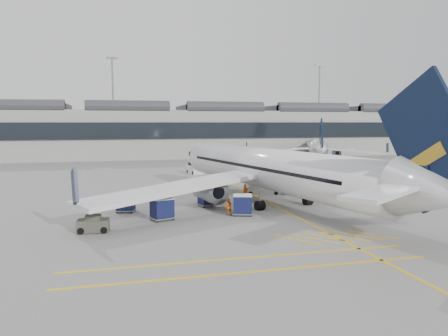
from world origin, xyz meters
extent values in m
plane|color=gray|center=(0.00, 0.00, 0.00)|extent=(220.00, 220.00, 0.00)
cube|color=#9E9E99|center=(0.00, 72.00, 5.50)|extent=(200.00, 20.00, 11.00)
cube|color=black|center=(0.00, 61.80, 6.50)|extent=(200.00, 0.50, 3.60)
cube|color=#38383D|center=(0.00, 72.00, 11.70)|extent=(200.00, 18.00, 1.40)
cylinder|color=slate|center=(-5.00, 86.00, 12.50)|extent=(0.44, 0.44, 25.00)
cube|color=slate|center=(-5.00, 86.00, 25.20)|extent=(3.00, 0.60, 0.50)
cylinder|color=slate|center=(55.00, 86.00, 12.50)|extent=(0.44, 0.44, 25.00)
cube|color=slate|center=(55.00, 86.00, 25.20)|extent=(3.00, 0.60, 0.50)
cube|color=gold|center=(10.00, 10.00, 0.01)|extent=(0.25, 60.00, 0.01)
cylinder|color=silver|center=(10.04, 7.10, 3.54)|extent=(11.05, 33.87, 4.23)
cone|color=silver|center=(6.12, 25.80, 3.54)|extent=(5.06, 5.27, 4.23)
cone|color=silver|center=(14.05, -12.03, 3.99)|extent=(5.24, 6.15, 4.23)
cube|color=silver|center=(-0.07, 3.26, 2.53)|extent=(18.59, 13.02, 0.39)
cube|color=silver|center=(20.83, 7.64, 2.53)|extent=(19.43, 6.07, 0.39)
cylinder|color=slate|center=(3.54, 6.32, 1.74)|extent=(3.14, 4.44, 2.36)
cylinder|color=slate|center=(16.30, 8.99, 1.74)|extent=(3.14, 4.44, 2.36)
cube|color=black|center=(13.91, -11.37, 7.14)|extent=(2.08, 8.44, 9.41)
cylinder|color=black|center=(7.38, 19.75, 0.36)|extent=(0.46, 0.77, 0.72)
cylinder|color=black|center=(7.86, 3.78, 0.45)|extent=(0.95, 1.04, 0.90)
cylinder|color=black|center=(13.36, 4.93, 0.45)|extent=(0.95, 1.04, 0.90)
cylinder|color=silver|center=(39.38, 56.65, 2.74)|extent=(12.46, 25.49, 3.27)
cone|color=silver|center=(44.71, 70.42, 2.74)|extent=(4.30, 4.42, 3.27)
cone|color=silver|center=(33.92, 42.55, 3.08)|extent=(4.55, 5.07, 3.27)
cube|color=silver|center=(31.21, 58.41, 1.96)|extent=(14.92, 3.94, 0.30)
cube|color=silver|center=(46.61, 52.45, 1.96)|extent=(13.43, 11.76, 0.30)
cylinder|color=slate|center=(34.84, 58.87, 1.35)|extent=(2.83, 3.58, 1.82)
cylinder|color=slate|center=(44.24, 55.23, 1.35)|extent=(2.83, 3.58, 1.82)
cube|color=black|center=(34.11, 43.03, 5.52)|extent=(2.63, 6.26, 7.28)
cylinder|color=black|center=(42.99, 65.96, 0.28)|extent=(0.43, 0.61, 0.56)
cylinder|color=black|center=(36.57, 55.40, 0.35)|extent=(0.82, 0.87, 0.70)
cylinder|color=black|center=(40.62, 53.84, 0.35)|extent=(0.82, 0.87, 0.70)
cube|color=beige|center=(11.15, 12.49, 0.37)|extent=(4.23, 2.16, 0.75)
cube|color=black|center=(12.20, 12.34, 1.22)|extent=(3.74, 1.68, 1.57)
cube|color=beige|center=(9.99, 12.66, 1.12)|extent=(1.15, 1.51, 0.96)
cylinder|color=black|center=(9.57, 11.97, 0.23)|extent=(0.49, 0.26, 0.47)
cylinder|color=black|center=(9.78, 13.44, 0.23)|extent=(0.49, 0.26, 0.47)
cylinder|color=black|center=(12.52, 11.54, 0.23)|extent=(0.49, 0.26, 0.47)
cylinder|color=black|center=(12.73, 13.01, 0.23)|extent=(0.49, 0.26, 0.47)
cube|color=gray|center=(3.41, 6.95, 0.17)|extent=(1.97, 1.79, 0.12)
cube|color=#121847|center=(3.41, 6.95, 0.94)|extent=(1.82, 1.70, 1.39)
cube|color=silver|center=(3.41, 6.95, 1.67)|extent=(1.88, 1.76, 0.10)
cylinder|color=black|center=(2.94, 6.24, 0.11)|extent=(0.23, 0.16, 0.21)
cylinder|color=black|center=(2.61, 7.24, 0.11)|extent=(0.23, 0.16, 0.21)
cylinder|color=black|center=(4.22, 6.66, 0.11)|extent=(0.23, 0.16, 0.21)
cylinder|color=black|center=(3.89, 7.67, 0.11)|extent=(0.23, 0.16, 0.21)
cube|color=gray|center=(5.60, 1.99, 0.19)|extent=(2.11, 1.90, 0.13)
cube|color=#121847|center=(5.60, 1.99, 1.02)|extent=(1.95, 1.80, 1.51)
cube|color=silver|center=(5.60, 1.99, 1.81)|extent=(2.01, 1.87, 0.10)
cylinder|color=black|center=(4.73, 1.64, 0.11)|extent=(0.25, 0.16, 0.23)
cylinder|color=black|center=(5.06, 2.74, 0.11)|extent=(0.25, 0.16, 0.23)
cylinder|color=black|center=(6.13, 1.23, 0.11)|extent=(0.25, 0.16, 0.23)
cylinder|color=black|center=(6.46, 2.33, 0.11)|extent=(0.25, 0.16, 0.23)
cube|color=gray|center=(-1.64, 1.84, 0.19)|extent=(2.22, 2.03, 0.13)
cube|color=#121847|center=(-1.64, 1.84, 1.05)|extent=(2.05, 1.93, 1.55)
cube|color=silver|center=(-1.64, 1.84, 1.86)|extent=(2.12, 1.99, 0.11)
cylinder|color=black|center=(-2.14, 1.03, 0.12)|extent=(0.26, 0.18, 0.24)
cylinder|color=black|center=(-2.54, 2.13, 0.12)|extent=(0.26, 0.18, 0.24)
cylinder|color=black|center=(-0.73, 1.54, 0.12)|extent=(0.26, 0.18, 0.24)
cylinder|color=black|center=(-1.14, 2.65, 0.12)|extent=(0.26, 0.18, 0.24)
cube|color=gray|center=(-4.53, 6.03, 0.18)|extent=(2.01, 1.81, 0.12)
cube|color=#121847|center=(-4.53, 6.03, 0.96)|extent=(1.85, 1.72, 1.43)
cube|color=silver|center=(-4.53, 6.03, 1.71)|extent=(1.91, 1.78, 0.10)
cylinder|color=black|center=(-5.35, 5.72, 0.11)|extent=(0.24, 0.16, 0.22)
cylinder|color=black|center=(-5.03, 6.75, 0.11)|extent=(0.24, 0.16, 0.22)
cylinder|color=black|center=(-4.04, 5.31, 0.11)|extent=(0.24, 0.16, 0.22)
cylinder|color=black|center=(-3.72, 6.35, 0.11)|extent=(0.24, 0.16, 0.22)
imported|color=#EC4B0C|center=(8.01, 8.89, 0.89)|extent=(0.76, 0.63, 1.78)
imported|color=#ED5C0C|center=(4.32, 2.31, 0.78)|extent=(0.79, 0.63, 1.56)
cube|color=#4A4A3F|center=(-7.18, -0.96, 0.51)|extent=(2.44, 1.59, 0.93)
cube|color=#4A4A3F|center=(-7.18, -0.96, 1.07)|extent=(1.21, 1.21, 0.47)
cylinder|color=black|center=(-8.07, -1.49, 0.26)|extent=(0.54, 0.28, 0.52)
cylinder|color=black|center=(-7.97, -0.28, 0.26)|extent=(0.54, 0.28, 0.52)
cylinder|color=black|center=(-6.39, -1.63, 0.26)|extent=(0.54, 0.28, 0.52)
cylinder|color=black|center=(-6.29, -0.42, 0.26)|extent=(0.54, 0.28, 0.52)
cone|color=#F24C0A|center=(13.58, 21.73, 0.22)|extent=(0.32, 0.32, 0.45)
cone|color=#F24C0A|center=(15.75, 4.15, 0.23)|extent=(0.33, 0.33, 0.45)
cube|color=silver|center=(7.33, 34.37, 0.69)|extent=(2.43, 3.81, 1.37)
cube|color=black|center=(7.33, 34.37, 1.52)|extent=(1.98, 2.06, 0.59)
cylinder|color=black|center=(8.33, 33.37, 0.29)|extent=(0.33, 0.62, 0.59)
cylinder|color=black|center=(6.79, 33.06, 0.29)|extent=(0.33, 0.62, 0.59)
cylinder|color=black|center=(7.86, 35.68, 0.29)|extent=(0.33, 0.62, 0.59)
cylinder|color=black|center=(6.33, 35.37, 0.29)|extent=(0.33, 0.62, 0.59)
cube|color=silver|center=(13.96, 37.44, 0.64)|extent=(3.61, 3.27, 1.27)
cube|color=black|center=(13.96, 37.44, 1.41)|extent=(2.24, 2.22, 0.55)
cylinder|color=black|center=(12.65, 37.51, 0.27)|extent=(0.56, 0.49, 0.55)
cylinder|color=black|center=(13.52, 38.68, 0.27)|extent=(0.56, 0.49, 0.55)
cylinder|color=black|center=(14.41, 36.21, 0.27)|extent=(0.56, 0.49, 0.55)
cylinder|color=black|center=(15.27, 37.38, 0.27)|extent=(0.56, 0.49, 0.55)
camera|label=1|loc=(-5.66, -34.98, 8.33)|focal=35.00mm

